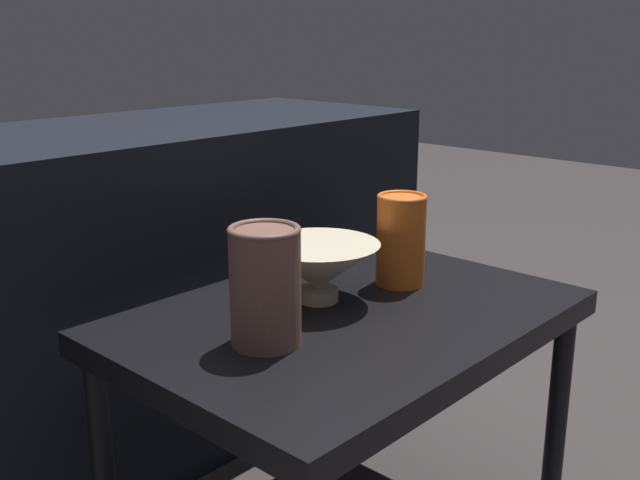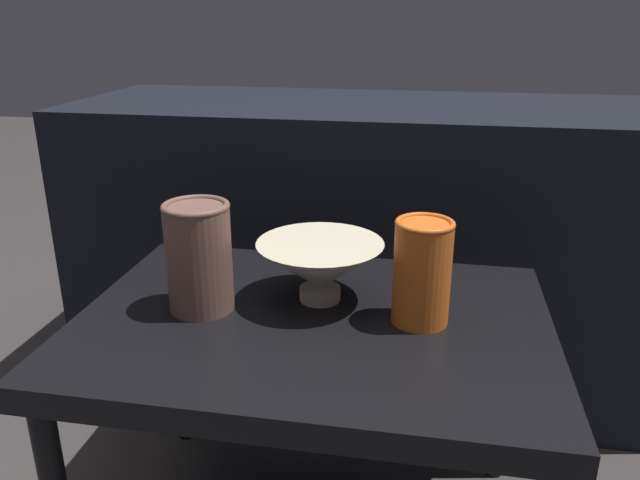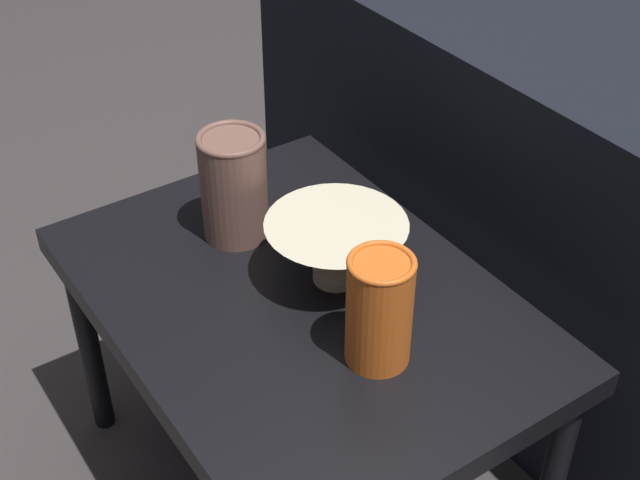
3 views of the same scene
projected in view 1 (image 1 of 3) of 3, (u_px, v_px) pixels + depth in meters
The scene contains 5 objects.
table at pixel (347, 337), 1.21m from camera, with size 0.72×0.52×0.43m.
couch_backdrop at pixel (140, 284), 1.61m from camera, with size 1.32×0.50×0.68m.
bowl at pixel (317, 268), 1.22m from camera, with size 0.20×0.20×0.10m.
vase_textured_left at pixel (265, 284), 1.05m from camera, with size 0.10×0.10×0.17m.
vase_colorful_right at pixel (401, 239), 1.30m from camera, with size 0.09×0.09×0.16m.
Camera 1 is at (-0.85, -0.73, 0.87)m, focal length 42.00 mm.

